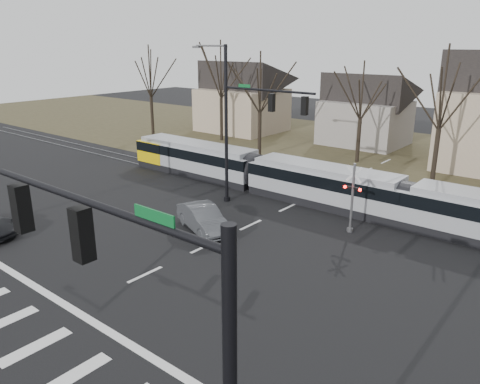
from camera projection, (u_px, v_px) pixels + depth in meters
The scene contains 14 objects.
ground at pixel (109, 292), 20.24m from camera, with size 140.00×140.00×0.00m, color black.
grass_verge at pixel (394, 157), 43.89m from camera, with size 140.00×28.00×0.01m, color #38331E.
crosswalk at pixel (19, 334), 17.29m from camera, with size 27.00×2.60×0.01m.
stop_line at pixel (72, 309), 18.91m from camera, with size 28.00×0.35×0.01m, color silver.
lane_dashes at pixel (304, 200), 32.07m from camera, with size 0.18×30.00×0.01m.
rail_pair at pixel (303, 200), 31.91m from camera, with size 90.00×1.52×0.06m.
tram at pixel (323, 183), 30.80m from camera, with size 34.86×2.59×2.64m.
sedan at pixel (203, 218), 26.59m from camera, with size 4.78×3.21×1.49m, color #43464A.
signal_pole_near_right at pixel (148, 350), 8.16m from camera, with size 6.72×0.44×8.00m.
signal_pole_far at pixel (245, 120), 29.19m from camera, with size 9.28×0.44×10.20m.
rail_crossing_signal at pixel (352, 200), 26.12m from camera, with size 1.08×0.36×4.00m.
tree_row at pixel (396, 113), 36.74m from camera, with size 59.20×7.20×10.00m.
house_a at pixel (242, 94), 56.03m from camera, with size 9.72×8.64×8.60m.
house_b at pixel (366, 106), 48.65m from camera, with size 8.64×7.56×7.65m.
Camera 1 is at (15.74, -10.36, 10.28)m, focal length 35.00 mm.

